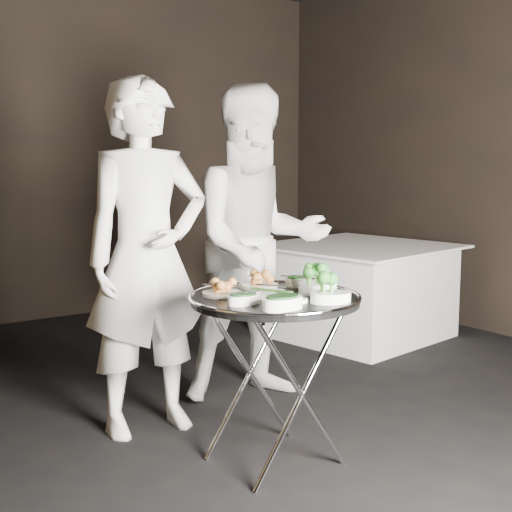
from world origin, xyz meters
TOP-DOWN VIEW (x-y plane):
  - floor at (0.00, 0.00)m, footprint 6.00×7.00m
  - wall_back at (0.00, 3.52)m, footprint 6.00×0.05m
  - tray_stand at (0.10, -0.03)m, footprint 0.52×0.44m
  - serving_tray at (0.10, -0.03)m, footprint 0.78×0.78m
  - potato_plate_a at (-0.08, 0.12)m, footprint 0.18×0.18m
  - potato_plate_b at (0.17, 0.19)m, footprint 0.19×0.19m
  - greens_bowl at (0.34, 0.11)m, footprint 0.11×0.11m
  - asparagus_plate_a at (0.09, -0.02)m, footprint 0.21×0.17m
  - asparagus_plate_b at (0.06, -0.18)m, footprint 0.20×0.14m
  - spinach_bowl_a at (-0.11, -0.09)m, footprint 0.16×0.11m
  - spinach_bowl_b at (-0.03, -0.27)m, footprint 0.19×0.12m
  - broccoli_bowl_a at (0.31, -0.08)m, footprint 0.20×0.16m
  - broccoli_bowl_b at (0.22, -0.28)m, footprint 0.21×0.19m
  - serving_utensils at (0.12, 0.04)m, footprint 0.58×0.43m
  - waiter_left at (-0.18, 0.67)m, footprint 0.68×0.46m
  - waiter_right at (0.57, 0.77)m, footprint 1.03×0.89m
  - dining_table at (2.03, 1.49)m, footprint 1.27×1.27m

SIDE VIEW (x-z plane):
  - floor at x=0.00m, z-range -0.05..0.00m
  - dining_table at x=2.03m, z-range 0.00..0.73m
  - tray_stand at x=0.10m, z-range 0.05..0.81m
  - serving_tray at x=0.10m, z-range 0.75..0.79m
  - asparagus_plate_b at x=0.06m, z-range 0.78..0.82m
  - asparagus_plate_a at x=0.09m, z-range 0.78..0.82m
  - potato_plate_a at x=-0.08m, z-range 0.78..0.84m
  - greens_bowl at x=0.34m, z-range 0.78..0.85m
  - spinach_bowl_a at x=-0.11m, z-range 0.78..0.85m
  - potato_plate_b at x=0.17m, z-range 0.78..0.85m
  - broccoli_bowl_b at x=0.22m, z-range 0.78..0.86m
  - spinach_bowl_b at x=-0.03m, z-range 0.78..0.86m
  - broccoli_bowl_a at x=0.31m, z-range 0.78..0.86m
  - serving_utensils at x=0.12m, z-range 0.83..0.83m
  - waiter_left at x=-0.18m, z-range 0.00..1.80m
  - waiter_right at x=0.57m, z-range 0.00..1.82m
  - wall_back at x=0.00m, z-range 0.00..3.00m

